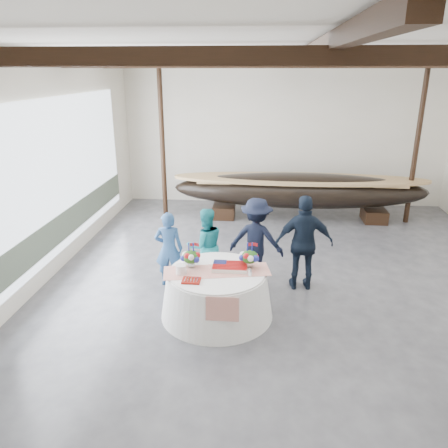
{
  "coord_description": "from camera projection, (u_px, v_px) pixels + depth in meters",
  "views": [
    {
      "loc": [
        -0.64,
        -7.89,
        4.13
      ],
      "look_at": [
        -1.37,
        0.29,
        1.22
      ],
      "focal_mm": 35.0,
      "sensor_mm": 36.0,
      "label": 1
    }
  ],
  "objects": [
    {
      "name": "pavilion_structure",
      "position": [
        300.0,
        77.0,
        8.11
      ],
      "size": [
        9.8,
        11.76,
        4.5
      ],
      "color": "black",
      "rests_on": "ground"
    },
    {
      "name": "wall_back",
      "position": [
        284.0,
        133.0,
        13.62
      ],
      "size": [
        10.0,
        0.02,
        4.5
      ],
      "primitive_type": "cube",
      "color": "silver",
      "rests_on": "ground"
    },
    {
      "name": "guest_man_left",
      "position": [
        256.0,
        240.0,
        8.85
      ],
      "size": [
        1.23,
        0.86,
        1.74
      ],
      "primitive_type": "imported",
      "rotation": [
        0.0,
        0.0,
        2.94
      ],
      "color": "black",
      "rests_on": "ground"
    },
    {
      "name": "tabletop_items",
      "position": [
        218.0,
        260.0,
        7.59
      ],
      "size": [
        1.9,
        0.98,
        0.4
      ],
      "color": "red",
      "rests_on": "banquet_table"
    },
    {
      "name": "guest_woman_blue",
      "position": [
        169.0,
        249.0,
        8.66
      ],
      "size": [
        0.59,
        0.41,
        1.53
      ],
      "primitive_type": "imported",
      "rotation": [
        0.0,
        0.0,
        3.22
      ],
      "color": "navy",
      "rests_on": "ground"
    },
    {
      "name": "ceiling",
      "position": [
        305.0,
        46.0,
        7.23
      ],
      "size": [
        10.0,
        12.0,
        0.01
      ],
      "primitive_type": "cube",
      "color": "white",
      "rests_on": "wall_back"
    },
    {
      "name": "banquet_table",
      "position": [
        217.0,
        293.0,
        7.67
      ],
      "size": [
        1.98,
        1.98,
        0.85
      ],
      "color": "white",
      "rests_on": "ground"
    },
    {
      "name": "floor",
      "position": [
        291.0,
        288.0,
        8.74
      ],
      "size": [
        10.0,
        12.0,
        0.01
      ],
      "primitive_type": "cube",
      "color": "#3D3D42",
      "rests_on": "ground"
    },
    {
      "name": "wall_front",
      "position": [
        373.0,
        439.0,
        2.35
      ],
      "size": [
        10.0,
        0.02,
        4.5
      ],
      "primitive_type": "cube",
      "color": "silver",
      "rests_on": "ground"
    },
    {
      "name": "wall_left",
      "position": [
        36.0,
        173.0,
        8.41
      ],
      "size": [
        0.02,
        12.0,
        4.5
      ],
      "primitive_type": "cube",
      "color": "silver",
      "rests_on": "ground"
    },
    {
      "name": "guest_man_right",
      "position": [
        304.0,
        243.0,
        8.45
      ],
      "size": [
        1.15,
        0.54,
        1.91
      ],
      "primitive_type": "imported",
      "rotation": [
        0.0,
        0.0,
        3.21
      ],
      "color": "black",
      "rests_on": "ground"
    },
    {
      "name": "longboat_display",
      "position": [
        299.0,
        190.0,
        12.5
      ],
      "size": [
        7.23,
        1.45,
        1.36
      ],
      "color": "black",
      "rests_on": "ground"
    },
    {
      "name": "open_bay",
      "position": [
        63.0,
        182.0,
        9.48
      ],
      "size": [
        0.03,
        7.0,
        3.2
      ],
      "color": "silver",
      "rests_on": "ground"
    },
    {
      "name": "guest_woman_teal",
      "position": [
        206.0,
        246.0,
        8.76
      ],
      "size": [
        0.93,
        0.85,
        1.57
      ],
      "primitive_type": "imported",
      "rotation": [
        0.0,
        0.0,
        3.54
      ],
      "color": "teal",
      "rests_on": "ground"
    }
  ]
}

